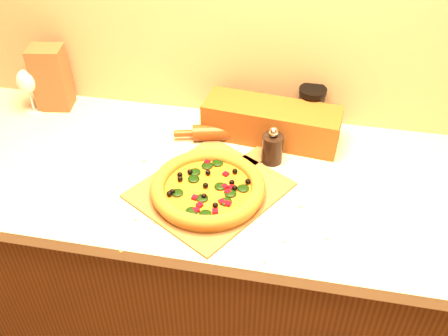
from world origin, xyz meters
TOP-DOWN VIEW (x-y plane):
  - cabinet at (0.00, 1.43)m, footprint 2.80×0.65m
  - countertop at (0.00, 1.43)m, footprint 2.84×0.68m
  - pizza_peel at (-0.08, 1.35)m, footprint 0.48×0.53m
  - pizza at (-0.09, 1.32)m, footprint 0.31×0.31m
  - pepper_grinder at (0.07, 1.51)m, footprint 0.06×0.06m
  - rolling_pin at (-0.06, 1.60)m, footprint 0.38×0.12m
  - bread_bag at (0.05, 1.63)m, footprint 0.43×0.18m
  - wine_glass at (-0.77, 1.62)m, footprint 0.06×0.06m
  - paper_bag at (-0.70, 1.67)m, footprint 0.12×0.10m
  - dark_jar at (0.16, 1.72)m, footprint 0.09×0.09m

SIDE VIEW (x-z plane):
  - cabinet at x=0.00m, z-range 0.00..0.86m
  - countertop at x=0.00m, z-range 0.86..0.90m
  - pizza_peel at x=-0.08m, z-range 0.90..0.91m
  - rolling_pin at x=-0.06m, z-range 0.90..0.95m
  - pizza at x=-0.09m, z-range 0.91..0.95m
  - pepper_grinder at x=0.07m, z-range 0.89..1.01m
  - bread_bag at x=0.05m, z-range 0.90..1.02m
  - dark_jar at x=0.16m, z-range 0.90..1.04m
  - paper_bag at x=-0.70m, z-range 0.90..1.12m
  - wine_glass at x=-0.77m, z-range 0.93..1.09m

